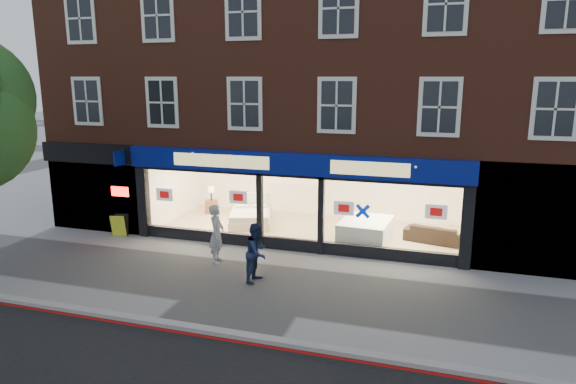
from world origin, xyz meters
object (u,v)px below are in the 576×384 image
at_px(display_bed, 250,217).
at_px(pedestrian_grey, 217,234).
at_px(mattress_stack, 366,231).
at_px(sofa, 435,234).
at_px(a_board, 120,225).
at_px(pedestrian_blue, 257,252).

relative_size(display_bed, pedestrian_grey, 1.24).
height_order(display_bed, pedestrian_grey, pedestrian_grey).
distance_m(mattress_stack, sofa, 2.40).
bearing_deg(pedestrian_grey, sofa, -67.68).
relative_size(a_board, pedestrian_blue, 0.48).
distance_m(display_bed, sofa, 6.85).
relative_size(display_bed, sofa, 1.12).
xyz_separation_m(mattress_stack, a_board, (-8.65, -1.63, -0.09)).
xyz_separation_m(sofa, pedestrian_grey, (-6.44, -3.74, 0.52)).
distance_m(a_board, pedestrian_grey, 4.73).
height_order(mattress_stack, pedestrian_grey, pedestrian_grey).
xyz_separation_m(mattress_stack, pedestrian_blue, (-2.43, -4.06, 0.35)).
distance_m(pedestrian_grey, pedestrian_blue, 2.02).
relative_size(sofa, a_board, 2.54).
xyz_separation_m(mattress_stack, pedestrian_grey, (-4.15, -3.01, 0.42)).
bearing_deg(sofa, pedestrian_blue, 59.07).
height_order(mattress_stack, pedestrian_blue, pedestrian_blue).
bearing_deg(pedestrian_blue, sofa, -38.25).
bearing_deg(mattress_stack, sofa, 17.72).
xyz_separation_m(sofa, pedestrian_blue, (-4.71, -4.79, 0.45)).
bearing_deg(a_board, display_bed, 18.36).
distance_m(a_board, pedestrian_blue, 6.69).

